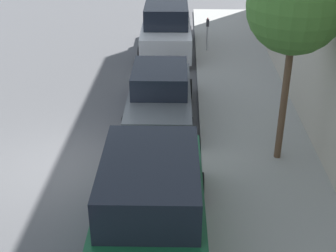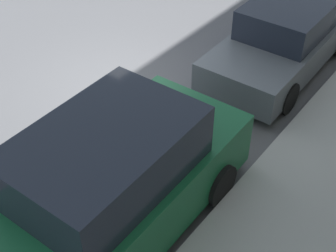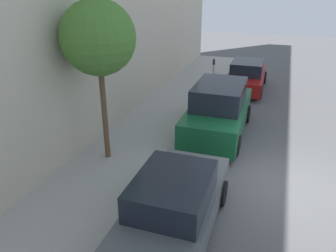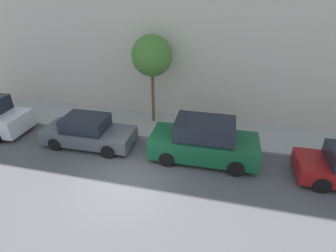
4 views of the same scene
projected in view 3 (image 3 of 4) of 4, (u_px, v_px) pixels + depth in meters
ground_plane at (281, 184)px, 9.49m from camera, size 60.00×60.00×0.00m
sidewalk at (126, 154)px, 10.96m from camera, size 2.94×32.00×0.15m
parked_sedan_nearest at (247, 76)px, 17.55m from camera, size 1.92×4.53×1.54m
parked_suv_second at (219, 111)px, 12.29m from camera, size 2.08×4.83×1.98m
parked_sedan_third at (174, 206)px, 7.40m from camera, size 1.92×4.53×1.54m
parking_meter_near at (213, 68)px, 17.99m from camera, size 0.11×0.15×1.39m
street_tree at (98, 38)px, 9.16m from camera, size 2.15×2.15×4.86m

